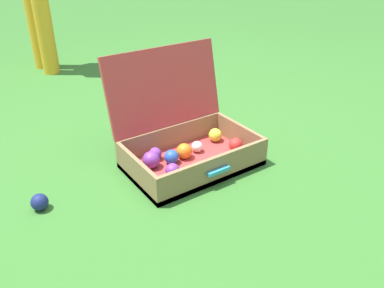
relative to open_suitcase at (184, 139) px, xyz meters
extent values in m
plane|color=#336B28|center=(-0.06, 0.00, -0.11)|extent=(16.00, 16.00, 0.00)
cube|color=#B23838|center=(0.00, -0.06, -0.10)|extent=(0.58, 0.37, 0.03)
cube|color=olive|center=(-0.28, -0.06, -0.04)|extent=(0.02, 0.37, 0.13)
cube|color=olive|center=(0.28, -0.06, -0.04)|extent=(0.02, 0.37, 0.13)
cube|color=olive|center=(0.00, -0.24, -0.04)|extent=(0.55, 0.02, 0.13)
cube|color=olive|center=(0.00, 0.11, -0.04)|extent=(0.55, 0.02, 0.13)
cube|color=#B23838|center=(0.00, 0.17, 0.20)|extent=(0.58, 0.10, 0.37)
cube|color=teal|center=(0.00, -0.26, -0.04)|extent=(0.11, 0.02, 0.02)
sphere|color=white|center=(0.07, -0.01, -0.06)|extent=(0.05, 0.05, 0.05)
sphere|color=red|center=(0.23, -0.10, -0.05)|extent=(0.07, 0.07, 0.07)
sphere|color=purple|center=(-0.18, 0.00, -0.05)|extent=(0.08, 0.08, 0.08)
sphere|color=blue|center=(-0.09, -0.02, -0.05)|extent=(0.07, 0.07, 0.07)
sphere|color=#CCDB38|center=(0.21, 0.04, -0.05)|extent=(0.07, 0.07, 0.07)
sphere|color=orange|center=(0.05, -0.16, -0.06)|extent=(0.05, 0.05, 0.05)
sphere|color=orange|center=(-0.01, -0.02, -0.05)|extent=(0.07, 0.07, 0.07)
sphere|color=purple|center=(-0.14, -0.12, -0.05)|extent=(0.06, 0.06, 0.06)
sphere|color=blue|center=(0.17, -0.16, -0.06)|extent=(0.05, 0.05, 0.05)
sphere|color=purple|center=(-0.13, 0.05, -0.06)|extent=(0.06, 0.06, 0.06)
sphere|color=navy|center=(-0.67, 0.01, -0.08)|extent=(0.07, 0.07, 0.07)
cylinder|color=gold|center=(-0.13, 1.84, 0.33)|extent=(0.12, 0.12, 0.88)
cylinder|color=gold|center=(-0.12, 1.67, 0.33)|extent=(0.12, 0.12, 0.88)
camera|label=1|loc=(-0.88, -1.35, 0.85)|focal=36.83mm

